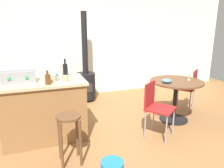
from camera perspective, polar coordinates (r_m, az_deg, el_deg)
The scene contains 17 objects.
ground_plane at distance 3.56m, azimuth 3.47°, elevation -13.72°, with size 8.80×8.80×0.00m, color olive.
back_wall at distance 5.48m, azimuth -6.57°, elevation 11.20°, with size 8.00×0.10×2.70m, color silver.
kitchen_island at distance 3.47m, azimuth -17.64°, elevation -6.68°, with size 1.27×0.71×0.93m.
wooden_stool at distance 2.79m, azimuth -11.42°, elevation -11.83°, with size 0.31×0.31×0.66m.
dining_table at distance 4.08m, azimuth 16.72°, elevation -1.63°, with size 0.95×0.95×0.77m.
folding_chair_near at distance 4.75m, azimuth 19.74°, elevation -0.54°, with size 0.56×0.56×0.86m.
folding_chair_far at distance 3.43m, azimuth 11.78°, elevation -5.57°, with size 0.56×0.56×0.88m.
wood_stove at distance 5.03m, azimuth -7.04°, elevation 1.02°, with size 0.44×0.45×2.05m.
toolbox at distance 3.35m, azimuth -23.78°, elevation 1.91°, with size 0.46×0.21×0.20m.
bottle_0 at distance 3.50m, azimuth -12.41°, elevation 3.70°, with size 0.08×0.08×0.29m.
bottle_1 at distance 3.10m, azimuth -16.83°, elevation 1.28°, with size 0.08×0.08×0.20m.
bottle_2 at distance 3.32m, azimuth -13.64°, elevation 2.49°, with size 0.07×0.07×0.22m.
cup_0 at distance 3.22m, azimuth -12.32°, elevation 1.46°, with size 0.12×0.08×0.09m.
cup_1 at distance 3.27m, azimuth -15.49°, elevation 1.55°, with size 0.12×0.09×0.10m.
cup_2 at distance 3.43m, azimuth -14.65°, elevation 2.09°, with size 0.12×0.09×0.08m.
wine_glass at distance 4.14m, azimuth 20.00°, elevation 2.44°, with size 0.07×0.07×0.14m.
serving_bowl at distance 3.84m, azimuth 14.50°, elevation 0.86°, with size 0.18×0.18×0.07m, color #4C7099.
Camera 1 is at (-1.24, -2.86, 1.72)m, focal length 34.09 mm.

